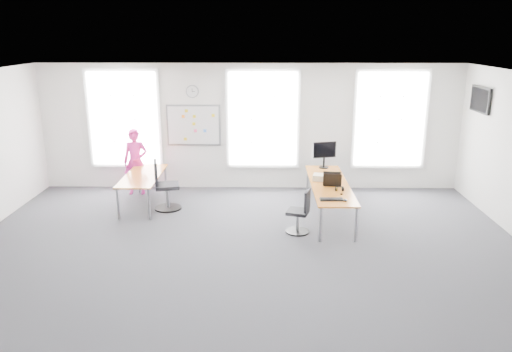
{
  "coord_description": "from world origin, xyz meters",
  "views": [
    {
      "loc": [
        0.32,
        -7.73,
        3.69
      ],
      "look_at": [
        0.18,
        1.2,
        1.1
      ],
      "focal_mm": 35.0,
      "sensor_mm": 36.0,
      "label": 1
    }
  ],
  "objects_px": {
    "desk_right": "(329,186)",
    "person": "(136,162)",
    "desk_left": "(143,178)",
    "keyboard": "(331,199)",
    "headphones": "(339,189)",
    "chair_left": "(164,188)",
    "chair_right": "(300,214)",
    "monitor": "(324,152)"
  },
  "relations": [
    {
      "from": "desk_right",
      "to": "person",
      "type": "relative_size",
      "value": 1.85
    },
    {
      "from": "desk_right",
      "to": "desk_left",
      "type": "distance_m",
      "value": 4.03
    },
    {
      "from": "keyboard",
      "to": "headphones",
      "type": "distance_m",
      "value": 0.59
    },
    {
      "from": "chair_left",
      "to": "desk_right",
      "type": "bearing_deg",
      "value": -109.21
    },
    {
      "from": "chair_left",
      "to": "chair_right",
      "type": "bearing_deg",
      "value": -127.89
    },
    {
      "from": "person",
      "to": "keyboard",
      "type": "xyz_separation_m",
      "value": [
        4.25,
        -2.46,
        -0.07
      ]
    },
    {
      "from": "chair_right",
      "to": "headphones",
      "type": "bearing_deg",
      "value": 135.74
    },
    {
      "from": "person",
      "to": "monitor",
      "type": "height_order",
      "value": "person"
    },
    {
      "from": "desk_left",
      "to": "chair_right",
      "type": "relative_size",
      "value": 2.21
    },
    {
      "from": "desk_left",
      "to": "headphones",
      "type": "distance_m",
      "value": 4.26
    },
    {
      "from": "chair_left",
      "to": "person",
      "type": "xyz_separation_m",
      "value": [
        -0.86,
        1.08,
        0.3
      ]
    },
    {
      "from": "person",
      "to": "headphones",
      "type": "distance_m",
      "value": 4.86
    },
    {
      "from": "chair_right",
      "to": "headphones",
      "type": "xyz_separation_m",
      "value": [
        0.78,
        0.43,
        0.37
      ]
    },
    {
      "from": "desk_right",
      "to": "keyboard",
      "type": "distance_m",
      "value": 1.06
    },
    {
      "from": "chair_left",
      "to": "person",
      "type": "distance_m",
      "value": 1.41
    },
    {
      "from": "headphones",
      "to": "chair_left",
      "type": "bearing_deg",
      "value": -177.16
    },
    {
      "from": "chair_right",
      "to": "desk_left",
      "type": "bearing_deg",
      "value": -97.64
    },
    {
      "from": "chair_left",
      "to": "monitor",
      "type": "relative_size",
      "value": 1.78
    },
    {
      "from": "chair_right",
      "to": "person",
      "type": "xyz_separation_m",
      "value": [
        -3.69,
        2.35,
        0.4
      ]
    },
    {
      "from": "person",
      "to": "desk_right",
      "type": "bearing_deg",
      "value": -21.05
    },
    {
      "from": "desk_left",
      "to": "monitor",
      "type": "relative_size",
      "value": 3.11
    },
    {
      "from": "person",
      "to": "monitor",
      "type": "relative_size",
      "value": 2.55
    },
    {
      "from": "desk_right",
      "to": "desk_left",
      "type": "xyz_separation_m",
      "value": [
        -3.99,
        0.59,
        -0.02
      ]
    },
    {
      "from": "desk_right",
      "to": "chair_right",
      "type": "xyz_separation_m",
      "value": [
        -0.65,
        -0.93,
        -0.28
      ]
    },
    {
      "from": "desk_left",
      "to": "monitor",
      "type": "bearing_deg",
      "value": 8.93
    },
    {
      "from": "keyboard",
      "to": "headphones",
      "type": "relative_size",
      "value": 2.62
    },
    {
      "from": "person",
      "to": "keyboard",
      "type": "distance_m",
      "value": 4.91
    },
    {
      "from": "desk_right",
      "to": "chair_left",
      "type": "bearing_deg",
      "value": 174.51
    },
    {
      "from": "person",
      "to": "monitor",
      "type": "xyz_separation_m",
      "value": [
        4.36,
        -0.2,
        0.29
      ]
    },
    {
      "from": "desk_left",
      "to": "desk_right",
      "type": "bearing_deg",
      "value": -8.35
    },
    {
      "from": "desk_right",
      "to": "desk_left",
      "type": "bearing_deg",
      "value": 171.65
    },
    {
      "from": "chair_left",
      "to": "monitor",
      "type": "distance_m",
      "value": 3.66
    },
    {
      "from": "person",
      "to": "headphones",
      "type": "relative_size",
      "value": 9.32
    },
    {
      "from": "desk_left",
      "to": "chair_right",
      "type": "distance_m",
      "value": 3.68
    },
    {
      "from": "desk_left",
      "to": "monitor",
      "type": "xyz_separation_m",
      "value": [
        4.01,
        0.63,
        0.43
      ]
    },
    {
      "from": "monitor",
      "to": "chair_left",
      "type": "bearing_deg",
      "value": 179.22
    },
    {
      "from": "desk_right",
      "to": "headphones",
      "type": "bearing_deg",
      "value": -76.12
    },
    {
      "from": "desk_right",
      "to": "person",
      "type": "height_order",
      "value": "person"
    },
    {
      "from": "desk_left",
      "to": "monitor",
      "type": "height_order",
      "value": "monitor"
    },
    {
      "from": "chair_left",
      "to": "keyboard",
      "type": "bearing_deg",
      "value": -126.0
    },
    {
      "from": "person",
      "to": "monitor",
      "type": "distance_m",
      "value": 4.38
    },
    {
      "from": "chair_right",
      "to": "headphones",
      "type": "height_order",
      "value": "chair_right"
    }
  ]
}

